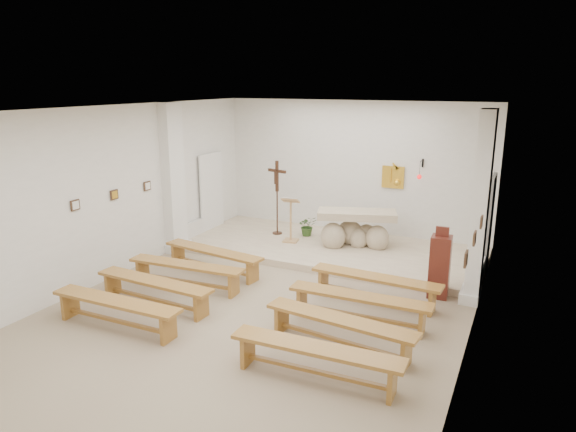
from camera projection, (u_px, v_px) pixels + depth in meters
The scene contains 31 objects.
ground at pixel (261, 308), 9.21m from camera, with size 7.00×10.00×0.00m, color tan.
wall_left at pixel (106, 195), 10.22m from camera, with size 0.02×10.00×3.50m, color white.
wall_right at pixel (475, 240), 7.32m from camera, with size 0.02×10.00×3.50m, color white.
wall_back at pixel (353, 170), 13.13m from camera, with size 7.00×0.02×3.50m, color white.
ceiling at pixel (258, 110), 8.33m from camera, with size 7.00×10.00×0.02m, color silver.
sanctuary_platform at pixel (331, 249), 12.25m from camera, with size 6.98×3.00×0.15m, color beige.
pilaster_left at pixel (174, 179), 11.92m from camera, with size 0.26×0.55×3.50m, color white.
pilaster_right at pixel (480, 209), 9.11m from camera, with size 0.26×0.55×3.50m, color white.
gold_wall_relief at pixel (393, 177), 12.69m from camera, with size 0.55×0.04×0.55m, color gold.
sanctuary_lamp at pixel (420, 175), 12.14m from camera, with size 0.11×0.36×0.44m.
station_frame_left_front at pixel (75, 205), 9.52m from camera, with size 0.03×0.20×0.20m, color #412C1C.
station_frame_left_mid at pixel (114, 195), 10.39m from camera, with size 0.03×0.20×0.20m, color #412C1C.
station_frame_left_rear at pixel (147, 186), 11.27m from camera, with size 0.03×0.20×0.20m, color #412C1C.
station_frame_right_front at pixel (466, 259), 6.63m from camera, with size 0.03×0.20×0.20m, color #412C1C.
station_frame_right_mid at pixel (475, 238), 7.51m from camera, with size 0.03×0.20×0.20m, color #412C1C.
station_frame_right_rear at pixel (481, 222), 8.38m from camera, with size 0.03×0.20×0.20m, color #412C1C.
radiator_left at pixel (192, 232), 12.93m from camera, with size 0.10×0.85×0.52m, color silver.
radiator_right at pixel (480, 274), 10.07m from camera, with size 0.10×0.85×0.52m, color silver.
altar at pixel (355, 231), 12.14m from camera, with size 1.96×1.25×0.94m.
lectern at pixel (291, 219), 12.41m from camera, with size 0.45×0.40×1.14m.
crucifix_stand at pixel (277, 192), 12.93m from camera, with size 0.56×0.25×1.89m.
potted_plant at pixel (307, 226), 12.98m from camera, with size 0.46×0.40×0.51m, color #2D4E1F.
donation_pedestal at pixel (440, 266), 9.57m from camera, with size 0.39×0.39×1.37m.
bench_left_front at pixel (213, 255), 10.84m from camera, with size 2.44×0.71×0.51m.
bench_right_front at pixel (375, 283), 9.38m from camera, with size 2.43×0.50×0.51m.
bench_left_second at pixel (186, 270), 10.02m from camera, with size 2.43×0.55×0.51m.
bench_right_second at pixel (359, 302), 8.55m from camera, with size 2.42×0.44×0.51m.
bench_left_third at pixel (154, 287), 9.19m from camera, with size 2.43×0.50×0.51m.
bench_right_third at pixel (340, 326), 7.72m from camera, with size 2.44×0.64×0.51m.
bench_left_fourth at pixel (116, 307), 8.36m from camera, with size 2.41×0.41×0.51m.
bench_right_fourth at pixel (316, 355), 6.89m from camera, with size 2.42×0.47×0.51m.
Camera 1 is at (4.09, -7.46, 3.94)m, focal length 32.00 mm.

